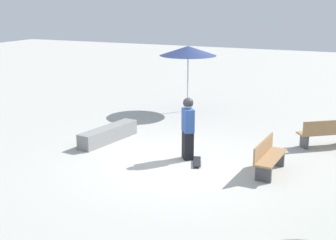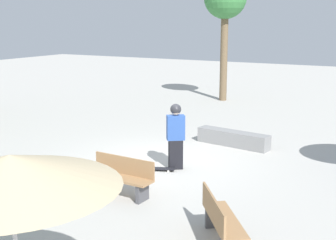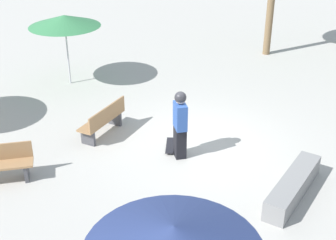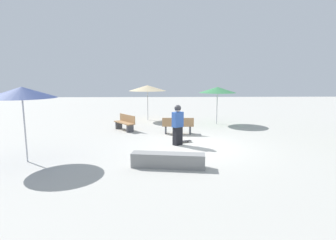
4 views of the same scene
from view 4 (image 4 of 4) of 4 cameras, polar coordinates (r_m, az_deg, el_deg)
ground_plane at (r=11.08m, az=5.30°, el=-5.69°), size 60.00×60.00×0.00m
skater_main at (r=11.06m, az=2.12°, el=-0.77°), size 0.48×0.52×1.72m
skateboard at (r=11.63m, az=3.31°, el=-4.67°), size 0.47×0.82×0.07m
concrete_ledge at (r=8.44m, az=0.01°, el=-8.75°), size 0.80×2.38×0.46m
bench_near at (r=13.38m, az=2.18°, el=-1.25°), size 0.52×1.62×0.85m
bench_far at (r=14.51m, az=-9.32°, el=-0.56°), size 1.55×1.31×0.85m
shade_umbrella_tan at (r=17.78m, az=-4.48°, el=6.94°), size 2.51×2.51×2.37m
shade_umbrella_navy at (r=9.85m, az=-29.24°, el=5.25°), size 2.19×2.19×2.54m
shade_umbrella_green at (r=16.45m, az=10.72°, el=6.46°), size 2.28×2.28×2.30m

